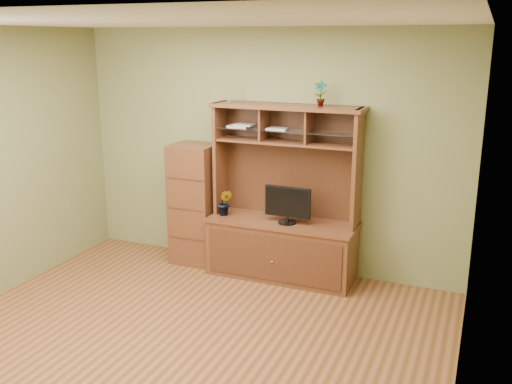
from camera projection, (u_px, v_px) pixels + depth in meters
The scene contains 8 objects.
room at pixel (176, 194), 4.63m from camera, with size 4.54×4.04×2.74m.
media_hutch at pixel (283, 231), 6.27m from camera, with size 1.66×0.61×1.90m.
monitor at pixel (287, 204), 6.08m from camera, with size 0.51×0.19×0.40m.
orchid_plant at pixel (225, 203), 6.37m from camera, with size 0.16×0.13×0.30m, color #366021.
top_plant at pixel (320, 93), 5.81m from camera, with size 0.14×0.09×0.26m, color #336A25.
reed_diffuser at pixel (230, 93), 6.20m from camera, with size 0.05×0.05×0.26m.
magazines at pixel (253, 126), 6.19m from camera, with size 0.69×0.19×0.04m.
side_cabinet at pixel (195, 204), 6.65m from camera, with size 0.50×0.46×1.41m.
Camera 1 is at (2.30, -3.88, 2.58)m, focal length 40.00 mm.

